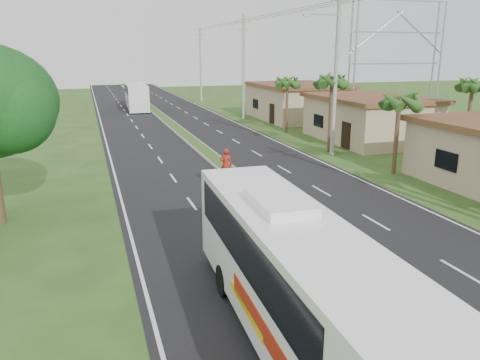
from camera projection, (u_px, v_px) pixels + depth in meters
name	position (u px, v px, depth m)	size (l,w,h in m)	color
ground	(371.00, 289.00, 14.53)	(180.00, 180.00, 0.00)	#2B4A1B
road_asphalt	(210.00, 157.00, 32.87)	(14.00, 160.00, 0.02)	black
median_strip	(210.00, 155.00, 32.85)	(1.20, 160.00, 0.18)	gray
lane_edge_left	(112.00, 164.00, 30.87)	(0.12, 160.00, 0.01)	silver
lane_edge_right	(297.00, 151.00, 34.88)	(0.12, 160.00, 0.01)	silver
shop_mid	(368.00, 118.00, 38.40)	(7.60, 10.60, 3.67)	tan
shop_far	(297.00, 101.00, 51.22)	(8.60, 11.60, 3.82)	tan
palm_verge_b	(400.00, 101.00, 27.20)	(2.40, 2.40, 5.05)	#473321
palm_verge_c	(332.00, 81.00, 33.23)	(2.40, 2.40, 5.85)	#473321
palm_verge_d	(287.00, 82.00, 41.79)	(2.40, 2.40, 5.25)	#473321
palm_behind_shop	(473.00, 85.00, 32.22)	(2.40, 2.40, 5.65)	#473321
utility_pole_b	(336.00, 65.00, 31.92)	(3.20, 0.28, 12.00)	gray
utility_pole_c	(244.00, 66.00, 50.42)	(1.60, 0.28, 11.00)	gray
utility_pole_d	(201.00, 64.00, 68.83)	(1.60, 0.28, 10.50)	gray
billboard_lattice	(396.00, 55.00, 46.82)	(10.18, 1.18, 12.07)	gray
coach_bus_main	(294.00, 273.00, 11.28)	(2.66, 11.04, 3.55)	white
coach_bus_far	(136.00, 95.00, 60.07)	(2.82, 11.07, 3.20)	white
motorcyclist	(226.00, 176.00, 24.64)	(2.02, 1.15, 2.28)	black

